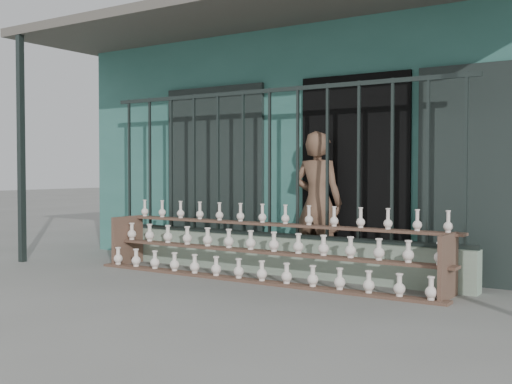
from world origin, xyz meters
The scene contains 6 objects.
ground centered at (0.00, 0.00, 0.00)m, with size 60.00×60.00×0.00m, color slate.
workshop_building centered at (0.00, 4.23, 1.62)m, with size 7.40×6.60×3.21m.
parapet_wall centered at (0.00, 1.30, 0.23)m, with size 5.00×0.20×0.45m, color #91A78F.
security_fence centered at (0.00, 1.30, 1.35)m, with size 5.00×0.04×1.80m.
shelf_rack centered at (0.15, 0.88, 0.36)m, with size 4.50×0.68×0.85m.
elderly_woman centered at (0.50, 1.60, 0.86)m, with size 0.63×0.41×1.72m, color brown.
Camera 1 is at (4.15, -5.29, 1.26)m, focal length 45.00 mm.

